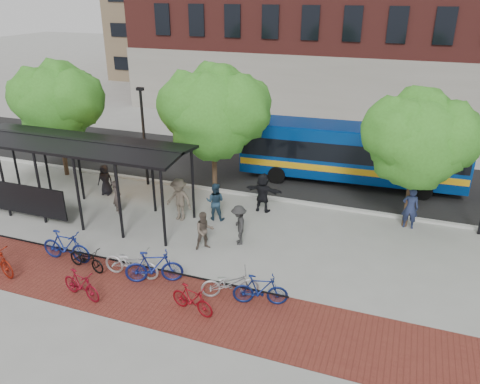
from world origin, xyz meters
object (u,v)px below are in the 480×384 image
(bike_11, at_px, (260,290))
(pedestrian_5, at_px, (263,193))
(tree_b, at_px, (215,109))
(pedestrian_2, at_px, (215,201))
(bike_10, at_px, (230,283))
(lamp_post_left, at_px, (144,134))
(bike_3, at_px, (66,246))
(tree_c, at_px, (420,137))
(bike_7, at_px, (154,267))
(pedestrian_1, at_px, (117,197))
(bus, at_px, (351,151))
(bike_4, at_px, (86,259))
(pedestrian_9, at_px, (239,225))
(pedestrian_7, at_px, (410,208))
(bike_6, at_px, (131,263))
(pedestrian_3, at_px, (179,200))
(tree_a, at_px, (57,99))
(pedestrian_0, at_px, (105,180))
(bus_shelter, at_px, (73,151))
(bike_9, at_px, (192,299))
(pedestrian_8, at_px, (204,231))
(bike_5, at_px, (81,284))

(bike_11, bearing_deg, pedestrian_5, 1.96)
(tree_b, height_order, pedestrian_2, tree_b)
(bike_11, bearing_deg, bike_10, 72.03)
(lamp_post_left, relative_size, bike_3, 2.46)
(tree_c, bearing_deg, bike_11, -120.02)
(lamp_post_left, distance_m, pedestrian_5, 7.02)
(bike_7, bearing_deg, pedestrian_1, 21.74)
(bus, distance_m, pedestrian_2, 8.24)
(lamp_post_left, height_order, bike_4, lamp_post_left)
(bike_4, height_order, pedestrian_9, pedestrian_9)
(bike_10, xyz_separation_m, pedestrian_7, (5.46, 7.28, 0.42))
(lamp_post_left, bearing_deg, pedestrian_9, -32.30)
(pedestrian_2, bearing_deg, bike_6, 71.08)
(bike_10, bearing_deg, bike_7, 68.78)
(bike_4, xyz_separation_m, pedestrian_3, (1.38, 4.83, 0.54))
(bus, bearing_deg, pedestrian_5, -126.46)
(tree_a, distance_m, bike_7, 12.89)
(pedestrian_0, bearing_deg, bike_10, -41.41)
(bus_shelter, bearing_deg, bike_9, -31.17)
(bike_4, distance_m, bike_7, 2.77)
(bike_9, distance_m, pedestrian_0, 10.78)
(bus, distance_m, pedestrian_9, 8.86)
(bus_shelter, bearing_deg, tree_a, 134.60)
(bike_11, bearing_deg, bus, -20.85)
(pedestrian_1, xyz_separation_m, pedestrian_7, (12.67, 3.03, 0.15))
(pedestrian_0, xyz_separation_m, pedestrian_5, (8.00, 0.83, 0.15))
(lamp_post_left, height_order, pedestrian_8, lamp_post_left)
(tree_a, height_order, bike_6, tree_a)
(bike_9, bearing_deg, pedestrian_7, -23.38)
(pedestrian_0, distance_m, pedestrian_3, 4.96)
(tree_b, bearing_deg, bus, 35.60)
(pedestrian_9, bearing_deg, bus_shelter, -117.28)
(bus, height_order, pedestrian_2, bus)
(bike_7, relative_size, bike_11, 1.12)
(tree_c, relative_size, bike_4, 3.54)
(bike_4, height_order, pedestrian_3, pedestrian_3)
(bike_9, distance_m, pedestrian_8, 4.03)
(bus_shelter, bearing_deg, bike_10, -22.37)
(lamp_post_left, xyz_separation_m, bike_11, (8.75, -7.76, -2.20))
(bike_10, xyz_separation_m, pedestrian_5, (-0.96, 6.68, 0.42))
(pedestrian_2, relative_size, pedestrian_9, 1.03)
(pedestrian_1, bearing_deg, bike_9, 173.34)
(bike_4, height_order, pedestrian_2, pedestrian_2)
(bike_4, xyz_separation_m, bike_5, (0.92, -1.51, 0.07))
(pedestrian_7, bearing_deg, lamp_post_left, -2.82)
(tree_a, relative_size, bike_10, 3.16)
(pedestrian_8, bearing_deg, bus_shelter, 133.61)
(pedestrian_5, bearing_deg, bike_3, 52.83)
(pedestrian_5, bearing_deg, bike_7, 77.95)
(tree_c, distance_m, bike_9, 11.25)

